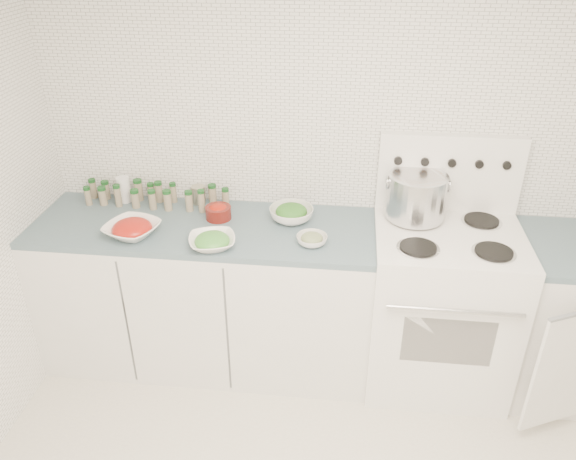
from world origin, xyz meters
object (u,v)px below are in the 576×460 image
at_px(bowl_snowpea, 212,241).
at_px(stove, 439,302).
at_px(bowl_tomato, 132,229).
at_px(stock_pot, 417,194).

bearing_deg(bowl_snowpea, stove, 10.21).
distance_m(bowl_tomato, bowl_snowpea, 0.44).
bearing_deg(bowl_tomato, stock_pot, 11.44).
relative_size(stove, bowl_tomato, 4.01).
distance_m(stove, bowl_tomato, 1.70).
relative_size(stock_pot, bowl_tomato, 0.98).
xyz_separation_m(stove, bowl_snowpea, (-1.20, -0.22, 0.44)).
bearing_deg(stock_pot, bowl_snowpea, -160.44).
xyz_separation_m(stove, stock_pot, (-0.18, 0.15, 0.58)).
distance_m(stock_pot, bowl_tomato, 1.50).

